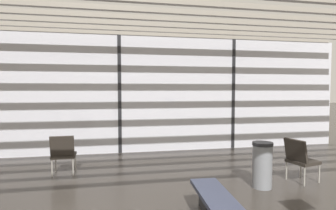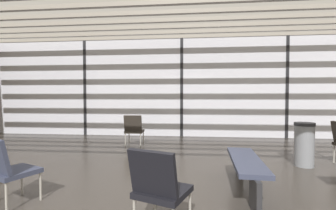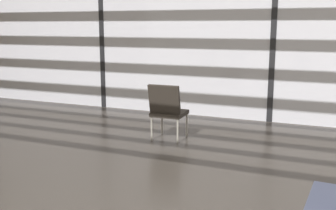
# 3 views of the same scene
# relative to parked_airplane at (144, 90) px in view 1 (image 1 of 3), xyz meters

# --- Properties ---
(glass_curtain_wall) EXTENTS (14.00, 0.08, 3.40)m
(glass_curtain_wall) POSITION_rel_parked_airplane_xyz_m (-1.26, -5.25, -0.12)
(glass_curtain_wall) COLOR silver
(glass_curtain_wall) RESTS_ON ground
(window_mullion_1) EXTENTS (0.10, 0.12, 3.40)m
(window_mullion_1) POSITION_rel_parked_airplane_xyz_m (-1.26, -5.25, -0.12)
(window_mullion_1) COLOR black
(window_mullion_1) RESTS_ON ground
(window_mullion_2) EXTENTS (0.10, 0.12, 3.40)m
(window_mullion_2) POSITION_rel_parked_airplane_xyz_m (2.24, -5.25, -0.12)
(window_mullion_2) COLOR black
(window_mullion_2) RESTS_ON ground
(parked_airplane) EXTENTS (13.91, 3.65, 3.65)m
(parked_airplane) POSITION_rel_parked_airplane_xyz_m (0.00, 0.00, 0.00)
(parked_airplane) COLOR silver
(parked_airplane) RESTS_ON ground
(lounge_chair_0) EXTENTS (0.49, 0.54, 0.87)m
(lounge_chair_0) POSITION_rel_parked_airplane_xyz_m (-2.50, -7.12, -1.33)
(lounge_chair_0) COLOR #28231E
(lounge_chair_0) RESTS_ON ground
(lounge_chair_1) EXTENTS (0.63, 0.59, 0.87)m
(lounge_chair_1) POSITION_rel_parked_airplane_xyz_m (2.21, -8.50, -1.33)
(lounge_chair_1) COLOR #28231E
(lounge_chair_1) RESTS_ON ground
(waiting_bench) EXTENTS (0.49, 1.70, 0.47)m
(waiting_bench) POSITION_rel_parked_airplane_xyz_m (-0.11, -10.03, -1.46)
(waiting_bench) COLOR #33384C
(waiting_bench) RESTS_ON ground
(trash_bin) EXTENTS (0.38, 0.38, 0.86)m
(trash_bin) POSITION_rel_parked_airplane_xyz_m (1.31, -8.64, -1.39)
(trash_bin) COLOR slate
(trash_bin) RESTS_ON ground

